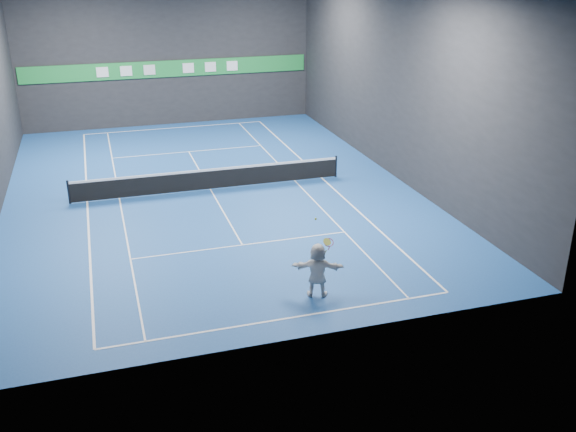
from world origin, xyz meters
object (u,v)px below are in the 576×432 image
object	(u,v)px
tennis_ball	(316,219)
tennis_net	(210,178)
player	(318,270)
tennis_racket	(328,244)

from	to	relation	value
tennis_ball	tennis_net	distance (m)	11.01
player	tennis_ball	bearing A→B (deg)	-34.79
tennis_racket	player	bearing A→B (deg)	-172.36
player	tennis_net	size ratio (longest dim) A/B	0.14
player	tennis_ball	distance (m)	1.72
player	tennis_net	distance (m)	10.91
tennis_net	player	bearing A→B (deg)	-82.61
tennis_ball	tennis_racket	xyz separation A→B (m)	(0.42, -0.04, -0.87)
tennis_net	tennis_racket	xyz separation A→B (m)	(1.76, -10.77, 1.20)
tennis_ball	tennis_racket	distance (m)	0.97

